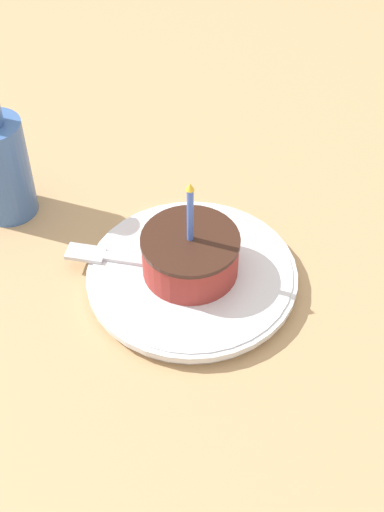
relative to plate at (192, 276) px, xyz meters
The scene contains 5 objects.
ground_plane 0.04m from the plate, 28.36° to the left, with size 2.40×2.40×0.04m.
plate is the anchor object (origin of this frame).
cake_slice 0.03m from the plate, ahead, with size 0.11×0.11×0.13m.
fork 0.06m from the plate, 33.78° to the left, with size 0.17×0.13×0.00m.
bottle 0.27m from the plate, 17.65° to the left, with size 0.07×0.07×0.18m.
Camera 1 is at (-0.41, 0.37, 0.61)m, focal length 50.00 mm.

